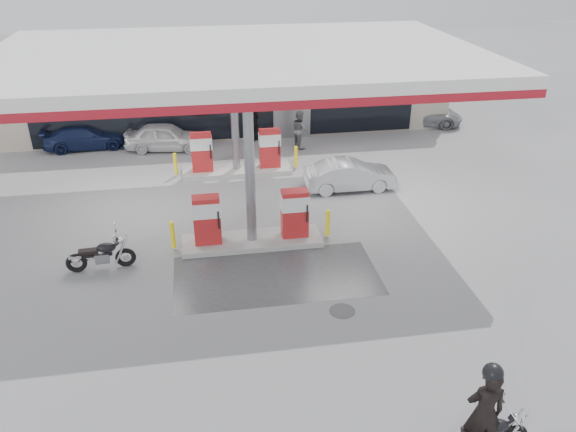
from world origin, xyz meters
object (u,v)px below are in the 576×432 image
pump_island_near (252,224)px  pump_island_far (236,156)px  parked_car_right (423,114)px  biker_main (484,412)px  attendant (300,129)px  biker_walking (253,124)px  sedan_white (166,137)px  parked_car_left (86,137)px  hatchback_silver (350,175)px  parked_motorcycle (102,255)px

pump_island_near → pump_island_far: (0.00, 6.00, 0.00)m
parked_car_right → biker_main: bearing=177.7°
attendant → biker_walking: 2.39m
biker_main → attendant: biker_main is taller
sedan_white → parked_car_left: 3.73m
sedan_white → attendant: (6.09, -0.71, 0.25)m
sedan_white → biker_walking: (4.10, 0.60, 0.20)m
attendant → biker_walking: size_ratio=1.06×
biker_main → parked_car_right: (6.51, 19.61, -0.47)m
pump_island_far → hatchback_silver: 4.86m
attendant → parked_car_left: bearing=62.1°
pump_island_far → biker_main: 15.21m
pump_island_far → sedan_white: (-2.97, 3.20, -0.09)m
attendant → parked_car_right: attendant is taller
biker_walking → biker_main: bearing=-119.7°
attendant → parked_car_right: 7.27m
pump_island_far → biker_main: size_ratio=2.50×
pump_island_far → parked_motorcycle: pump_island_far is taller
parked_motorcycle → hatchback_silver: bearing=22.5°
sedan_white → biker_walking: 4.15m
biker_main → sedan_white: size_ratio=0.56×
parked_motorcycle → hatchback_silver: (8.80, 4.39, 0.12)m
parked_motorcycle → sedan_white: (1.60, 9.99, 0.16)m
biker_walking → parked_car_left: bearing=141.5°
pump_island_far → parked_car_right: bearing=25.7°
pump_island_far → sedan_white: size_ratio=1.41×
parked_car_left → attendant: bearing=-103.5°
pump_island_near → pump_island_far: same height
biker_walking → attendant: bearing=-70.4°
parked_motorcycle → attendant: 12.06m
parked_car_left → pump_island_near: bearing=-151.2°
sedan_white → biker_walking: bearing=-72.7°
sedan_white → parked_car_left: bearing=86.6°
biker_main → pump_island_far: bearing=-68.1°
sedan_white → attendant: size_ratio=2.09×
hatchback_silver → parked_car_right: size_ratio=0.89×
parked_motorcycle → parked_car_left: (-2.04, 10.79, 0.09)m
hatchback_silver → parked_car_right: hatchback_silver is taller
pump_island_far → sedan_white: bearing=132.9°
parked_car_left → parked_car_right: (16.62, 0.81, 0.01)m
pump_island_far → parked_car_left: 7.73m
biker_main → biker_walking: size_ratio=1.26×
pump_island_far → parked_car_left: size_ratio=1.36×
pump_island_near → parked_car_right: size_ratio=1.29×
sedan_white → parked_car_right: (12.97, 1.61, -0.07)m
pump_island_near → hatchback_silver: 5.55m
pump_island_far → parked_motorcycle: 8.19m
pump_island_far → attendant: (3.12, 2.49, 0.16)m
hatchback_silver → biker_walking: (-3.09, 6.20, 0.23)m
pump_island_far → biker_walking: size_ratio=3.14×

